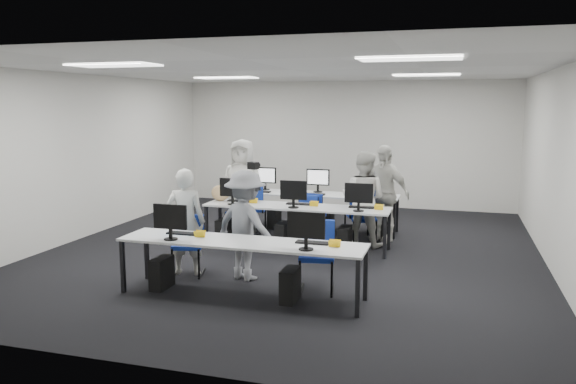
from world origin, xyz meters
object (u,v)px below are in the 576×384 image
(chair_6, at_px, (312,224))
(student_3, at_px, (383,193))
(chair_1, at_px, (317,270))
(chair_3, at_px, (308,226))
(chair_5, at_px, (253,218))
(student_2, at_px, (242,186))
(desk_mid, at_px, (296,209))
(chair_7, at_px, (359,224))
(chair_4, at_px, (363,228))
(desk_front, at_px, (241,245))
(chair_0, at_px, (189,256))
(chair_2, at_px, (241,222))
(student_1, at_px, (363,199))
(photographer, at_px, (246,225))
(student_0, at_px, (186,222))

(chair_6, relative_size, student_3, 0.48)
(chair_1, distance_m, chair_3, 2.82)
(chair_3, xyz_separation_m, chair_5, (-1.13, 0.17, 0.04))
(student_2, height_order, student_3, student_2)
(desk_mid, distance_m, chair_7, 1.31)
(chair_4, xyz_separation_m, chair_7, (-0.11, 0.20, 0.03))
(desk_front, height_order, chair_0, chair_0)
(desk_front, distance_m, student_3, 3.80)
(chair_2, distance_m, chair_3, 1.27)
(student_2, bearing_deg, chair_2, -75.23)
(chair_5, relative_size, chair_6, 1.15)
(desk_front, distance_m, chair_2, 3.34)
(chair_6, xyz_separation_m, student_3, (1.26, 0.21, 0.61))
(chair_1, bearing_deg, chair_6, 96.20)
(chair_1, height_order, chair_6, chair_1)
(desk_mid, distance_m, student_1, 1.19)
(chair_2, height_order, photographer, photographer)
(student_0, height_order, student_2, student_2)
(chair_7, height_order, student_1, student_1)
(chair_4, distance_m, chair_7, 0.23)
(chair_4, xyz_separation_m, chair_5, (-2.14, 0.13, 0.03))
(chair_3, distance_m, student_2, 1.53)
(chair_0, relative_size, student_2, 0.47)
(chair_4, relative_size, student_0, 0.56)
(photographer, bearing_deg, desk_front, 125.88)
(student_3, bearing_deg, student_1, -98.63)
(chair_1, height_order, student_2, student_2)
(chair_6, relative_size, student_0, 0.54)
(chair_6, distance_m, student_0, 2.97)
(chair_5, relative_size, student_0, 0.62)
(desk_front, distance_m, chair_4, 3.41)
(student_0, bearing_deg, chair_4, -142.80)
(desk_front, bearing_deg, student_2, 110.82)
(chair_5, relative_size, student_1, 0.58)
(student_0, bearing_deg, chair_0, 141.81)
(desk_mid, xyz_separation_m, chair_0, (-1.08, -1.94, -0.41))
(chair_6, height_order, student_2, student_2)
(student_0, relative_size, photographer, 1.00)
(desk_mid, height_order, chair_7, chair_7)
(chair_0, xyz_separation_m, student_3, (2.44, 2.88, 0.60))
(chair_7, bearing_deg, chair_2, 167.01)
(desk_front, distance_m, student_2, 3.66)
(desk_mid, xyz_separation_m, student_1, (1.07, 0.49, 0.15))
(chair_7, bearing_deg, chair_5, 160.38)
(chair_0, distance_m, student_0, 0.51)
(chair_5, xyz_separation_m, student_1, (2.14, -0.26, 0.53))
(chair_4, xyz_separation_m, student_0, (-2.19, -2.53, 0.50))
(desk_front, relative_size, chair_2, 3.66)
(desk_mid, bearing_deg, chair_7, 40.10)
(chair_4, bearing_deg, chair_0, -145.92)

